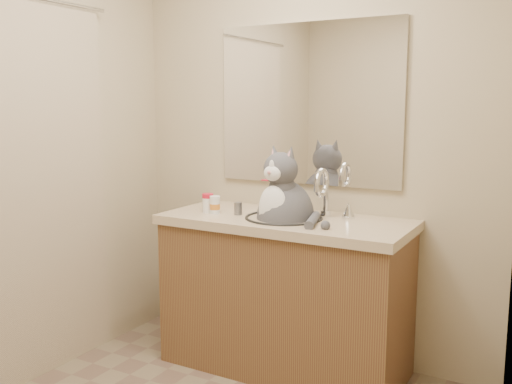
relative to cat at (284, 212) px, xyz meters
The scene contains 8 objects.
room 0.99m from the cat, 90.38° to the right, with size 2.22×2.52×2.42m.
vanity 0.44m from the cat, 102.82° to the left, with size 1.34×0.59×1.12m.
mirror 0.64m from the cat, 91.19° to the left, with size 1.10×0.02×0.90m, color white.
shower_curtain 1.36m from the cat, 141.54° to the right, with size 0.02×1.30×1.93m.
cat is the anchor object (origin of this frame).
pill_bottle_redcap 0.46m from the cat, behind, with size 0.08×0.08×0.11m.
pill_bottle_orange 0.40m from the cat, behind, with size 0.06×0.06×0.10m.
grey_canister 0.27m from the cat, behind, with size 0.05×0.05×0.07m.
Camera 1 is at (1.33, -1.73, 1.45)m, focal length 40.00 mm.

